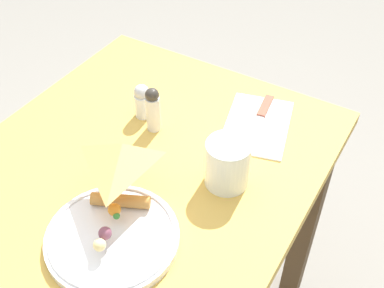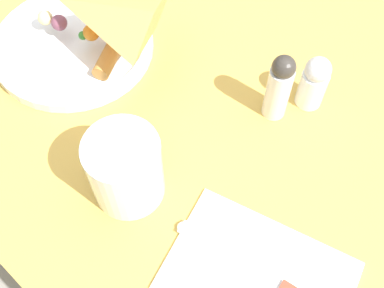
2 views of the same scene
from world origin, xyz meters
The scene contains 7 objects.
dining_table centered at (0.00, 0.00, 0.62)m, with size 1.03×0.69×0.74m.
plate_pizza centered at (0.06, 0.07, 0.76)m, with size 0.24×0.24×0.05m.
milk_glass centered at (-0.17, 0.18, 0.79)m, with size 0.09×0.09×0.10m.
napkin_folded centered at (-0.35, 0.16, 0.74)m, with size 0.23×0.19×0.00m.
butter_knife centered at (-0.36, 0.16, 0.75)m, with size 0.21×0.05×0.01m.
salt_shaker centered at (-0.25, -0.08, 0.78)m, with size 0.04×0.04×0.08m.
pepper_shaker centered at (-0.23, -0.04, 0.79)m, with size 0.03×0.03×0.11m.
Camera 1 is at (0.43, 0.45, 1.44)m, focal length 45.00 mm.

